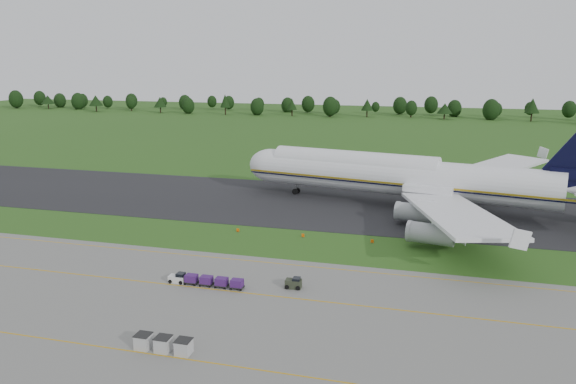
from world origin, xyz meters
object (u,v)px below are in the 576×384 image
(utility_cart, at_px, (293,284))
(edge_markers, at_px, (303,236))
(uld_row, at_px, (163,344))
(aircraft, at_px, (409,177))
(baggage_train, at_px, (205,280))

(utility_cart, height_order, edge_markers, utility_cart)
(uld_row, bearing_deg, edge_markers, 83.16)
(aircraft, height_order, uld_row, aircraft)
(aircraft, xyz_separation_m, edge_markers, (-16.87, -26.56, -6.29))
(baggage_train, distance_m, uld_row, 18.31)
(baggage_train, distance_m, utility_cart, 12.46)
(baggage_train, bearing_deg, edge_markers, 72.08)
(aircraft, bearing_deg, baggage_train, -115.81)
(baggage_train, height_order, edge_markers, baggage_train)
(baggage_train, xyz_separation_m, uld_row, (2.94, -18.07, 0.12))
(edge_markers, bearing_deg, aircraft, 57.58)
(uld_row, xyz_separation_m, edge_markers, (5.18, 43.19, -0.62))
(aircraft, bearing_deg, edge_markers, -122.42)
(aircraft, xyz_separation_m, baggage_train, (-25.00, -51.68, -5.78))
(utility_cart, bearing_deg, edge_markers, 100.23)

